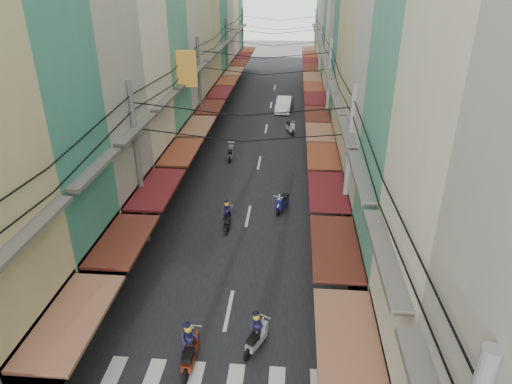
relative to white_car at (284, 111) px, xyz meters
The scene contains 14 objects.
ground 27.90m from the white_car, 92.84° to the right, with size 160.00×160.00×0.00m, color slate.
road 7.99m from the white_car, 99.98° to the right, with size 10.00×80.00×0.02m, color black.
sidewalk_left 11.14m from the white_car, 135.05° to the right, with size 3.00×80.00×0.06m, color gray.
sidewalk_right 9.39m from the white_car, 56.97° to the right, with size 3.00×80.00×0.06m, color gray.
building_row_left 17.61m from the white_car, 129.45° to the right, with size 7.80×67.67×23.70m.
building_row_right 16.18m from the white_car, 60.24° to the right, with size 7.80×68.98×22.59m.
utility_poles 14.51m from the white_car, 96.15° to the right, with size 10.20×66.13×8.20m.
white_car is the anchor object (origin of this frame).
bicycle 27.28m from the white_car, 80.62° to the right, with size 0.53×1.42×0.98m, color black.
moving_scooters 23.69m from the white_car, 93.01° to the right, with size 4.61×27.90×1.90m.
parked_scooters 32.93m from the white_car, 85.08° to the right, with size 13.14×12.52×1.00m.
pedestrians 25.65m from the white_car, 103.16° to the right, with size 12.06×24.72×2.20m.
market_umbrella 34.21m from the white_car, 82.19° to the right, with size 2.03×2.03×2.14m.
traffic_sign 31.32m from the white_car, 82.83° to the right, with size 0.10×0.61×2.78m.
Camera 1 is at (2.32, -16.47, 12.40)m, focal length 32.00 mm.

